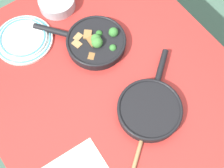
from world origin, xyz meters
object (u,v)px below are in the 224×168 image
(skillet_broccoli, at_px, (95,42))
(prep_bowl_steel, at_px, (57,3))
(dinner_plate_stack, at_px, (23,39))
(wooden_spoon, at_px, (141,142))
(skillet_eggs, at_px, (150,109))

(skillet_broccoli, xyz_separation_m, prep_bowl_steel, (-0.26, -0.02, -0.00))
(dinner_plate_stack, bearing_deg, wooden_spoon, 11.81)
(dinner_plate_stack, bearing_deg, prep_bowl_steel, 109.12)
(skillet_eggs, bearing_deg, wooden_spoon, -179.60)
(skillet_broccoli, height_order, dinner_plate_stack, skillet_broccoli)
(wooden_spoon, bearing_deg, skillet_broccoli, 40.46)
(wooden_spoon, distance_m, prep_bowl_steel, 0.71)
(dinner_plate_stack, relative_size, prep_bowl_steel, 1.53)
(prep_bowl_steel, bearing_deg, skillet_eggs, 2.03)
(skillet_eggs, xyz_separation_m, prep_bowl_steel, (-0.62, -0.02, 0.00))
(dinner_plate_stack, bearing_deg, skillet_eggs, 22.72)
(skillet_broccoli, distance_m, wooden_spoon, 0.45)
(skillet_eggs, relative_size, prep_bowl_steel, 2.13)
(prep_bowl_steel, bearing_deg, wooden_spoon, -6.30)
(skillet_broccoli, distance_m, dinner_plate_stack, 0.30)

